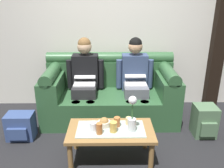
{
  "coord_description": "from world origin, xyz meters",
  "views": [
    {
      "loc": [
        -0.02,
        -2.2,
        1.82
      ],
      "look_at": [
        0.02,
        0.83,
        0.66
      ],
      "focal_mm": 38.35,
      "sensor_mm": 36.0,
      "label": 1
    }
  ],
  "objects": [
    {
      "name": "cup_far_left",
      "position": [
        -0.12,
        0.01,
        0.47
      ],
      "size": [
        0.07,
        0.07,
        0.12
      ],
      "primitive_type": "cylinder",
      "color": "#B26633",
      "rests_on": "coffee_table"
    },
    {
      "name": "snack_bowl",
      "position": [
        -0.07,
        0.16,
        0.45
      ],
      "size": [
        0.13,
        0.13,
        0.11
      ],
      "color": "silver",
      "rests_on": "coffee_table"
    },
    {
      "name": "ground_plane",
      "position": [
        0.0,
        0.0,
        0.0
      ],
      "size": [
        14.0,
        14.0,
        0.0
      ],
      "primitive_type": "plane",
      "color": "black"
    },
    {
      "name": "timber_pillar",
      "position": [
        1.73,
        1.58,
        1.45
      ],
      "size": [
        0.2,
        0.2,
        2.9
      ],
      "primitive_type": "cube",
      "color": "black",
      "rests_on": "ground_plane"
    },
    {
      "name": "person_right",
      "position": [
        0.37,
        1.17,
        0.66
      ],
      "size": [
        0.56,
        0.67,
        1.22
      ],
      "color": "#595B66",
      "rests_on": "ground_plane"
    },
    {
      "name": "backpack_right",
      "position": [
        1.26,
        0.61,
        0.21
      ],
      "size": [
        0.29,
        0.32,
        0.42
      ],
      "color": "#4C6B4C",
      "rests_on": "ground_plane"
    },
    {
      "name": "cup_far_center",
      "position": [
        0.03,
        0.05,
        0.46
      ],
      "size": [
        0.08,
        0.08,
        0.12
      ],
      "primitive_type": "cylinder",
      "color": "gold",
      "rests_on": "coffee_table"
    },
    {
      "name": "coffee_table",
      "position": [
        0.0,
        0.11,
        0.34
      ],
      "size": [
        0.97,
        0.52,
        0.4
      ],
      "color": "olive",
      "rests_on": "ground_plane"
    },
    {
      "name": "cup_near_right",
      "position": [
        0.07,
        0.16,
        0.46
      ],
      "size": [
        0.07,
        0.07,
        0.11
      ],
      "primitive_type": "cylinder",
      "color": "#B26633",
      "rests_on": "coffee_table"
    },
    {
      "name": "person_left",
      "position": [
        -0.37,
        1.17,
        0.66
      ],
      "size": [
        0.56,
        0.67,
        1.22
      ],
      "color": "#232326",
      "rests_on": "ground_plane"
    },
    {
      "name": "back_wall_patterned",
      "position": [
        0.0,
        1.7,
        1.45
      ],
      "size": [
        6.0,
        0.12,
        2.9
      ],
      "primitive_type": "cube",
      "color": "silver",
      "rests_on": "ground_plane"
    },
    {
      "name": "cup_far_right",
      "position": [
        0.21,
        0.21,
        0.45
      ],
      "size": [
        0.07,
        0.07,
        0.08
      ],
      "primitive_type": "cylinder",
      "color": "#DBB77A",
      "rests_on": "coffee_table"
    },
    {
      "name": "flower_vase",
      "position": [
        0.23,
        0.07,
        0.59
      ],
      "size": [
        0.09,
        0.09,
        0.41
      ],
      "color": "silver",
      "rests_on": "coffee_table"
    },
    {
      "name": "couch",
      "position": [
        0.0,
        1.17,
        0.38
      ],
      "size": [
        1.96,
        0.88,
        0.96
      ],
      "color": "#2D5633",
      "rests_on": "ground_plane"
    },
    {
      "name": "backpack_left",
      "position": [
        -1.19,
        0.56,
        0.17
      ],
      "size": [
        0.35,
        0.29,
        0.35
      ],
      "color": "#33477A",
      "rests_on": "ground_plane"
    },
    {
      "name": "cup_near_left",
      "position": [
        -0.19,
        0.08,
        0.45
      ],
      "size": [
        0.08,
        0.08,
        0.1
      ],
      "primitive_type": "cylinder",
      "color": "silver",
      "rests_on": "coffee_table"
    }
  ]
}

